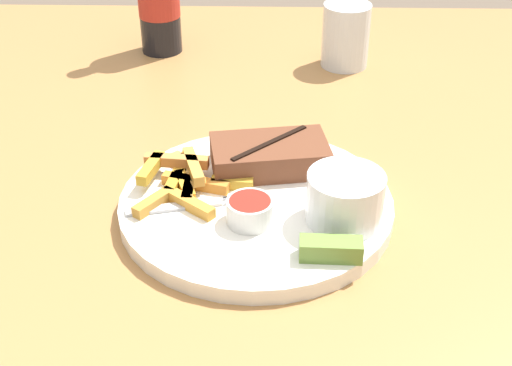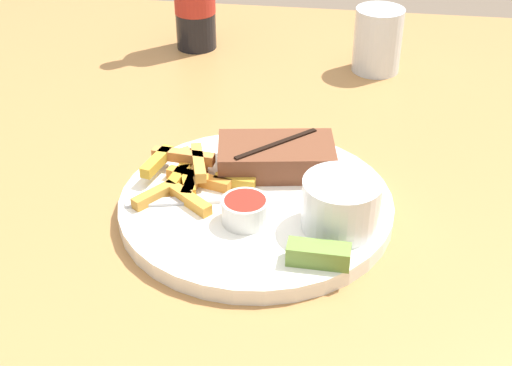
{
  "view_description": "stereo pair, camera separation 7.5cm",
  "coord_description": "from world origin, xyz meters",
  "px_view_note": "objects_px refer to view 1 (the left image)",
  "views": [
    {
      "loc": [
        0.02,
        -0.62,
        1.23
      ],
      "look_at": [
        0.0,
        0.0,
        0.82
      ],
      "focal_mm": 50.0,
      "sensor_mm": 36.0,
      "label": 1
    },
    {
      "loc": [
        0.09,
        -0.62,
        1.23
      ],
      "look_at": [
        0.0,
        0.0,
        0.82
      ],
      "focal_mm": 50.0,
      "sensor_mm": 36.0,
      "label": 2
    }
  ],
  "objects_px": {
    "drinking_glass": "(346,35)",
    "pickle_spear": "(331,249)",
    "coleslaw_cup": "(345,196)",
    "dinner_plate": "(256,206)",
    "steak_portion": "(270,155)",
    "fork_utensil": "(184,206)",
    "dipping_sauce_cup": "(250,210)"
  },
  "relations": [
    {
      "from": "drinking_glass",
      "to": "pickle_spear",
      "type": "bearing_deg",
      "value": -96.07
    },
    {
      "from": "coleslaw_cup",
      "to": "pickle_spear",
      "type": "height_order",
      "value": "coleslaw_cup"
    },
    {
      "from": "coleslaw_cup",
      "to": "drinking_glass",
      "type": "relative_size",
      "value": 0.83
    },
    {
      "from": "dinner_plate",
      "to": "steak_portion",
      "type": "bearing_deg",
      "value": 77.61
    },
    {
      "from": "dinner_plate",
      "to": "fork_utensil",
      "type": "distance_m",
      "value": 0.08
    },
    {
      "from": "dinner_plate",
      "to": "drinking_glass",
      "type": "distance_m",
      "value": 0.41
    },
    {
      "from": "steak_portion",
      "to": "coleslaw_cup",
      "type": "bearing_deg",
      "value": -52.2
    },
    {
      "from": "dinner_plate",
      "to": "dipping_sauce_cup",
      "type": "distance_m",
      "value": 0.05
    },
    {
      "from": "coleslaw_cup",
      "to": "steak_portion",
      "type": "bearing_deg",
      "value": 127.8
    },
    {
      "from": "dinner_plate",
      "to": "pickle_spear",
      "type": "xyz_separation_m",
      "value": [
        0.07,
        -0.1,
        0.02
      ]
    },
    {
      "from": "pickle_spear",
      "to": "fork_utensil",
      "type": "distance_m",
      "value": 0.17
    },
    {
      "from": "dipping_sauce_cup",
      "to": "drinking_glass",
      "type": "bearing_deg",
      "value": 73.28
    },
    {
      "from": "fork_utensil",
      "to": "drinking_glass",
      "type": "height_order",
      "value": "drinking_glass"
    },
    {
      "from": "dipping_sauce_cup",
      "to": "steak_portion",
      "type": "bearing_deg",
      "value": 79.73
    },
    {
      "from": "pickle_spear",
      "to": "drinking_glass",
      "type": "bearing_deg",
      "value": 83.93
    },
    {
      "from": "steak_portion",
      "to": "pickle_spear",
      "type": "distance_m",
      "value": 0.17
    },
    {
      "from": "pickle_spear",
      "to": "steak_portion",
      "type": "bearing_deg",
      "value": 110.34
    },
    {
      "from": "coleslaw_cup",
      "to": "fork_utensil",
      "type": "distance_m",
      "value": 0.17
    },
    {
      "from": "pickle_spear",
      "to": "fork_utensil",
      "type": "relative_size",
      "value": 0.45
    },
    {
      "from": "fork_utensil",
      "to": "pickle_spear",
      "type": "bearing_deg",
      "value": -41.49
    },
    {
      "from": "steak_portion",
      "to": "dipping_sauce_cup",
      "type": "height_order",
      "value": "steak_portion"
    },
    {
      "from": "dinner_plate",
      "to": "fork_utensil",
      "type": "relative_size",
      "value": 2.2
    },
    {
      "from": "pickle_spear",
      "to": "fork_utensil",
      "type": "xyz_separation_m",
      "value": [
        -0.15,
        0.08,
        -0.01
      ]
    },
    {
      "from": "dinner_plate",
      "to": "steak_portion",
      "type": "xyz_separation_m",
      "value": [
        0.01,
        0.06,
        0.02
      ]
    },
    {
      "from": "steak_portion",
      "to": "fork_utensil",
      "type": "relative_size",
      "value": 1.05
    },
    {
      "from": "coleslaw_cup",
      "to": "drinking_glass",
      "type": "xyz_separation_m",
      "value": [
        0.03,
        0.43,
        -0.0
      ]
    },
    {
      "from": "steak_portion",
      "to": "pickle_spear",
      "type": "bearing_deg",
      "value": -69.66
    },
    {
      "from": "pickle_spear",
      "to": "drinking_glass",
      "type": "relative_size",
      "value": 0.63
    },
    {
      "from": "dipping_sauce_cup",
      "to": "pickle_spear",
      "type": "relative_size",
      "value": 0.8
    },
    {
      "from": "dinner_plate",
      "to": "fork_utensil",
      "type": "bearing_deg",
      "value": -166.61
    },
    {
      "from": "fork_utensil",
      "to": "drinking_glass",
      "type": "bearing_deg",
      "value": 50.61
    },
    {
      "from": "pickle_spear",
      "to": "coleslaw_cup",
      "type": "bearing_deg",
      "value": 74.38
    }
  ]
}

